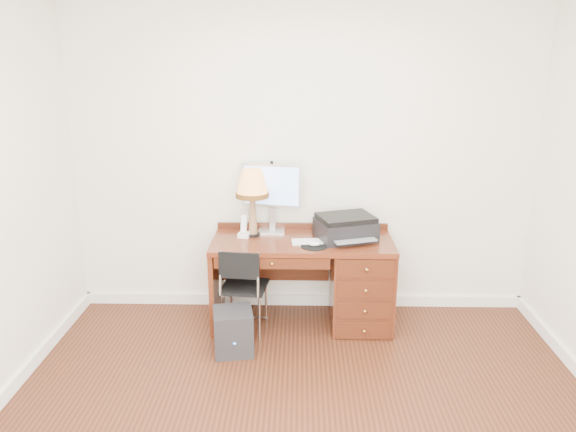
{
  "coord_description": "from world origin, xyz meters",
  "views": [
    {
      "loc": [
        -0.02,
        -3.02,
        2.26
      ],
      "look_at": [
        -0.12,
        1.2,
        1.02
      ],
      "focal_mm": 35.0,
      "sensor_mm": 36.0,
      "label": 1
    }
  ],
  "objects_px": {
    "printer": "(346,227)",
    "phone": "(244,231)",
    "chair": "(244,283)",
    "leg_lamp": "(252,188)",
    "desk": "(340,277)",
    "monitor": "(271,189)",
    "equipment_box": "(233,331)"
  },
  "relations": [
    {
      "from": "printer",
      "to": "phone",
      "type": "bearing_deg",
      "value": 159.76
    },
    {
      "from": "phone",
      "to": "equipment_box",
      "type": "bearing_deg",
      "value": -80.64
    },
    {
      "from": "chair",
      "to": "equipment_box",
      "type": "xyz_separation_m",
      "value": [
        -0.06,
        -0.27,
        -0.29
      ]
    },
    {
      "from": "monitor",
      "to": "leg_lamp",
      "type": "height_order",
      "value": "monitor"
    },
    {
      "from": "phone",
      "to": "equipment_box",
      "type": "relative_size",
      "value": 0.56
    },
    {
      "from": "chair",
      "to": "equipment_box",
      "type": "relative_size",
      "value": 2.21
    },
    {
      "from": "desk",
      "to": "chair",
      "type": "relative_size",
      "value": 1.98
    },
    {
      "from": "phone",
      "to": "desk",
      "type": "bearing_deg",
      "value": 9.58
    },
    {
      "from": "monitor",
      "to": "phone",
      "type": "relative_size",
      "value": 3.07
    },
    {
      "from": "phone",
      "to": "equipment_box",
      "type": "height_order",
      "value": "phone"
    },
    {
      "from": "equipment_box",
      "to": "desk",
      "type": "bearing_deg",
      "value": 21.1
    },
    {
      "from": "desk",
      "to": "chair",
      "type": "height_order",
      "value": "chair"
    },
    {
      "from": "leg_lamp",
      "to": "chair",
      "type": "distance_m",
      "value": 0.79
    },
    {
      "from": "desk",
      "to": "leg_lamp",
      "type": "bearing_deg",
      "value": 172.7
    },
    {
      "from": "monitor",
      "to": "chair",
      "type": "distance_m",
      "value": 0.84
    },
    {
      "from": "desk",
      "to": "monitor",
      "type": "height_order",
      "value": "monitor"
    },
    {
      "from": "chair",
      "to": "leg_lamp",
      "type": "bearing_deg",
      "value": 87.56
    },
    {
      "from": "leg_lamp",
      "to": "equipment_box",
      "type": "xyz_separation_m",
      "value": [
        -0.11,
        -0.61,
        -1.0
      ]
    },
    {
      "from": "phone",
      "to": "chair",
      "type": "height_order",
      "value": "phone"
    },
    {
      "from": "printer",
      "to": "chair",
      "type": "bearing_deg",
      "value": 179.79
    },
    {
      "from": "printer",
      "to": "phone",
      "type": "distance_m",
      "value": 0.85
    },
    {
      "from": "desk",
      "to": "monitor",
      "type": "relative_size",
      "value": 2.53
    },
    {
      "from": "monitor",
      "to": "phone",
      "type": "xyz_separation_m",
      "value": [
        -0.22,
        -0.17,
        -0.32
      ]
    },
    {
      "from": "leg_lamp",
      "to": "chair",
      "type": "xyz_separation_m",
      "value": [
        -0.05,
        -0.34,
        -0.71
      ]
    },
    {
      "from": "printer",
      "to": "equipment_box",
      "type": "xyz_separation_m",
      "value": [
        -0.89,
        -0.55,
        -0.68
      ]
    },
    {
      "from": "chair",
      "to": "phone",
      "type": "bearing_deg",
      "value": 99.85
    },
    {
      "from": "monitor",
      "to": "leg_lamp",
      "type": "xyz_separation_m",
      "value": [
        -0.15,
        -0.14,
        0.05
      ]
    },
    {
      "from": "monitor",
      "to": "equipment_box",
      "type": "distance_m",
      "value": 1.24
    },
    {
      "from": "desk",
      "to": "printer",
      "type": "bearing_deg",
      "value": 40.39
    },
    {
      "from": "desk",
      "to": "monitor",
      "type": "xyz_separation_m",
      "value": [
        -0.59,
        0.23,
        0.71
      ]
    },
    {
      "from": "desk",
      "to": "phone",
      "type": "height_order",
      "value": "phone"
    },
    {
      "from": "printer",
      "to": "equipment_box",
      "type": "distance_m",
      "value": 1.25
    }
  ]
}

